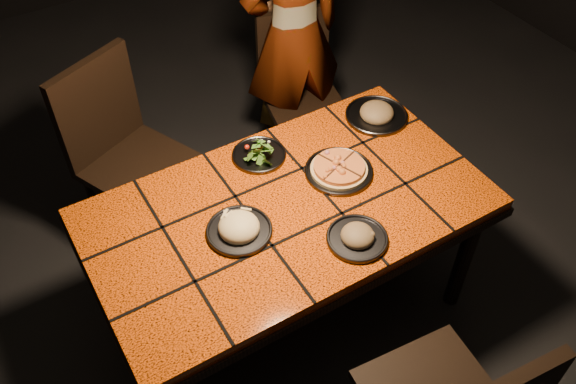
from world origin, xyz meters
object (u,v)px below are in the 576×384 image
diner (293,35)px  plate_pizza (339,170)px  chair_far_left (121,145)px  chair_far_right (298,81)px  plate_pasta (239,228)px  dining_table (288,218)px

diner → plate_pizza: (-0.35, -0.95, -0.04)m
chair_far_left → chair_far_right: bearing=-20.3°
chair_far_left → chair_far_right: chair_far_left is taller
diner → plate_pizza: diner is taller
chair_far_right → plate_pasta: bearing=-119.5°
plate_pizza → chair_far_left: bearing=129.4°
chair_far_right → dining_table: bearing=-111.7°
chair_far_right → plate_pizza: (-0.37, -0.91, 0.25)m
dining_table → chair_far_right: (0.65, 0.96, -0.15)m
chair_far_left → chair_far_right: 1.06m
chair_far_left → plate_pasta: bearing=-103.4°
diner → chair_far_right: bearing=118.1°
chair_far_left → plate_pizza: (0.69, -0.84, 0.19)m
plate_pizza → plate_pasta: bearing=-171.8°
chair_far_left → diner: (1.04, 0.11, 0.22)m
chair_far_right → diner: bearing=126.9°
chair_far_left → plate_pasta: size_ratio=3.93×
dining_table → chair_far_right: 1.17m
chair_far_right → plate_pizza: bearing=-99.6°
plate_pasta → chair_far_left: bearing=100.9°
chair_far_right → diner: 0.29m
plate_pasta → plate_pizza: bearing=8.2°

